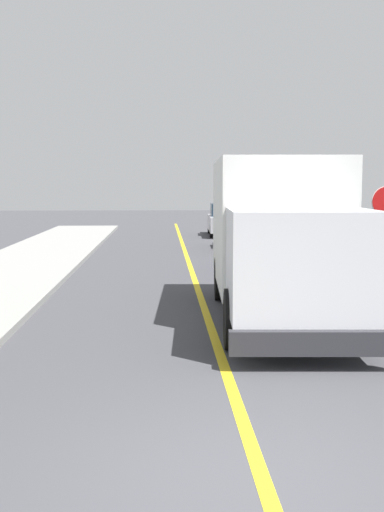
# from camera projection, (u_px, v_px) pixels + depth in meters

# --- Properties ---
(ground_plane) EXTENTS (120.00, 120.00, 0.00)m
(ground_plane) POSITION_uv_depth(u_px,v_px,m) (264.00, 483.00, 5.88)
(ground_plane) COLOR #424247
(centre_line_yellow) EXTENTS (0.16, 56.00, 0.01)m
(centre_line_yellow) POSITION_uv_depth(u_px,v_px,m) (200.00, 295.00, 15.81)
(centre_line_yellow) COLOR gold
(centre_line_yellow) RESTS_ON ground
(box_truck) EXTENTS (2.73, 7.28, 3.20)m
(box_truck) POSITION_uv_depth(u_px,v_px,m) (278.00, 231.00, 12.99)
(box_truck) COLOR silver
(box_truck) RESTS_ON ground
(parked_car_near) EXTENTS (1.84, 4.42, 1.67)m
(parked_car_near) POSITION_uv_depth(u_px,v_px,m) (275.00, 246.00, 19.90)
(parked_car_near) COLOR #2D4793
(parked_car_near) RESTS_ON ground
(parked_car_mid) EXTENTS (1.96, 4.46, 1.67)m
(parked_car_mid) POSITION_uv_depth(u_px,v_px,m) (246.00, 230.00, 27.02)
(parked_car_mid) COLOR black
(parked_car_mid) RESTS_ON ground
(parked_car_far) EXTENTS (1.95, 4.46, 1.67)m
(parked_car_far) POSITION_uv_depth(u_px,v_px,m) (226.00, 220.00, 33.66)
(parked_car_far) COLOR #B7B7BC
(parked_car_far) RESTS_ON ground
(parked_van_across) EXTENTS (1.92, 4.45, 1.67)m
(parked_van_across) POSITION_uv_depth(u_px,v_px,m) (358.00, 245.00, 20.22)
(parked_van_across) COLOR silver
(parked_van_across) RESTS_ON ground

